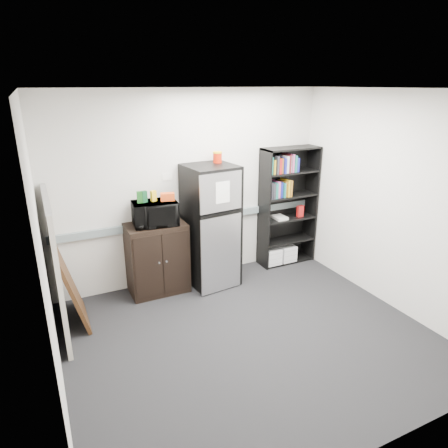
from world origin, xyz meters
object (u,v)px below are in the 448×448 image
bookshelf (287,204)px  refrigerator (211,226)px  cubicle_partition (56,266)px  microwave (155,213)px  cabinet (157,258)px

bookshelf → refrigerator: 1.37m
bookshelf → cubicle_partition: bearing=-171.9°
bookshelf → microwave: 2.14m
cubicle_partition → microwave: (1.28, 0.40, 0.33)m
cabinet → microwave: bearing=-90.0°
bookshelf → cubicle_partition: size_ratio=1.14×
microwave → refrigerator: bearing=0.6°
cabinet → microwave: size_ratio=1.73×
cubicle_partition → refrigerator: refrigerator is taller
bookshelf → cabinet: bookshelf is taller
bookshelf → microwave: bearing=-177.8°
cubicle_partition → cabinet: size_ratio=1.65×
cabinet → bookshelf: bearing=1.8°
cabinet → microwave: microwave is taller
cabinet → refrigerator: size_ratio=0.57×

